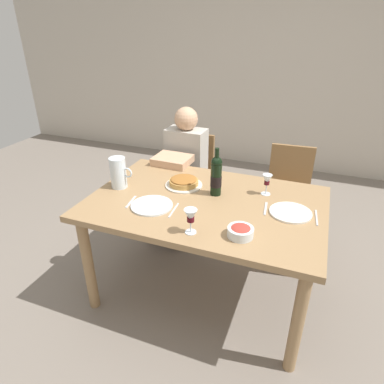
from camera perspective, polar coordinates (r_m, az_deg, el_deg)
The scene contains 18 objects.
ground_plane at distance 2.63m, azimuth 2.03°, elevation -16.19°, with size 8.00×8.00×0.00m, color slate.
back_wall at distance 4.55m, azimuth 14.40°, elevation 21.31°, with size 8.00×0.10×2.80m, color beige.
dining_table at distance 2.22m, azimuth 2.31°, elevation -3.57°, with size 1.50×1.00×0.76m.
wine_bottle at distance 2.20m, azimuth 4.12°, elevation 2.77°, with size 0.07×0.07×0.32m.
water_pitcher at distance 2.37m, azimuth -12.35°, elevation 2.94°, with size 0.16×0.11×0.22m.
baked_tart at distance 2.36m, azimuth -1.40°, elevation 1.69°, with size 0.26×0.26×0.06m.
salad_bowl at distance 1.83m, azimuth 8.23°, elevation -6.59°, with size 0.14×0.14×0.06m.
wine_glass_left_diner at distance 1.81m, azimuth -0.23°, elevation -4.22°, with size 0.07×0.07×0.14m.
wine_glass_right_diner at distance 2.27m, azimuth 12.61°, elevation 1.86°, with size 0.06×0.06×0.14m.
dinner_plate_left_setting at distance 2.12m, azimuth 16.36°, elevation -3.36°, with size 0.25×0.25×0.01m, color white.
dinner_plate_right_setting at distance 2.12m, azimuth -6.84°, elevation -2.28°, with size 0.26×0.26×0.01m, color silver.
fork_left_setting at distance 2.13m, azimuth 12.37°, elevation -2.76°, with size 0.16×0.01×0.01m, color silver.
knife_left_setting at distance 2.12m, azimuth 20.36°, elevation -4.11°, with size 0.18×0.01×0.01m, color silver.
knife_right_setting at distance 2.06m, azimuth -3.13°, elevation -3.12°, with size 0.18×0.01×0.01m, color silver.
spoon_right_setting at distance 2.19m, azimuth -10.32°, elevation -1.65°, with size 0.16×0.01×0.01m, color silver.
chair_left at distance 3.19m, azimuth -0.07°, elevation 2.99°, with size 0.41×0.41×0.87m.
diner_left at distance 2.94m, azimuth -1.85°, elevation 3.37°, with size 0.35×0.51×1.16m.
chair_right at distance 2.99m, azimuth 15.90°, elevation 0.18°, with size 0.42×0.42×0.87m.
Camera 1 is at (0.60, -1.81, 1.80)m, focal length 31.45 mm.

